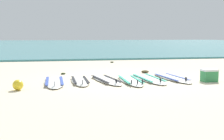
# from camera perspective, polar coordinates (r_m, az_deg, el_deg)

# --- Properties ---
(ground_plane) EXTENTS (80.00, 80.00, 0.00)m
(ground_plane) POSITION_cam_1_polar(r_m,az_deg,el_deg) (9.37, 1.99, -1.74)
(ground_plane) COLOR beige
(sea) EXTENTS (80.00, 60.00, 0.10)m
(sea) POSITION_cam_1_polar(r_m,az_deg,el_deg) (46.02, -8.15, 5.09)
(sea) COLOR teal
(sea) RESTS_ON ground
(surfboard_0) EXTENTS (0.61, 2.32, 0.18)m
(surfboard_0) POSITION_cam_1_polar(r_m,az_deg,el_deg) (8.72, -11.17, -2.27)
(surfboard_0) COLOR white
(surfboard_0) RESTS_ON ground
(surfboard_1) EXTENTS (0.53, 2.02, 0.18)m
(surfboard_1) POSITION_cam_1_polar(r_m,az_deg,el_deg) (8.80, -6.26, -2.10)
(surfboard_1) COLOR silver
(surfboard_1) RESTS_ON ground
(surfboard_2) EXTENTS (0.93, 2.30, 0.18)m
(surfboard_2) POSITION_cam_1_polar(r_m,az_deg,el_deg) (8.95, -1.19, -1.91)
(surfboard_2) COLOR white
(surfboard_2) RESTS_ON ground
(surfboard_3) EXTENTS (0.62, 2.27, 0.18)m
(surfboard_3) POSITION_cam_1_polar(r_m,az_deg,el_deg) (8.85, 3.60, -2.02)
(surfboard_3) COLOR silver
(surfboard_3) RESTS_ON ground
(surfboard_4) EXTENTS (0.75, 2.48, 0.18)m
(surfboard_4) POSITION_cam_1_polar(r_m,az_deg,el_deg) (9.26, 7.10, -1.66)
(surfboard_4) COLOR white
(surfboard_4) RESTS_ON ground
(surfboard_5) EXTENTS (0.78, 2.35, 0.18)m
(surfboard_5) POSITION_cam_1_polar(r_m,az_deg,el_deg) (9.55, 11.53, -1.49)
(surfboard_5) COLOR silver
(surfboard_5) RESTS_ON ground
(cooler_box) EXTENTS (0.48, 0.35, 0.38)m
(cooler_box) POSITION_cam_1_polar(r_m,az_deg,el_deg) (9.27, 18.44, -0.98)
(cooler_box) COLOR #338C4C
(cooler_box) RESTS_ON ground
(beach_ball) EXTENTS (0.27, 0.27, 0.27)m
(beach_ball) POSITION_cam_1_polar(r_m,az_deg,el_deg) (7.80, -17.88, -2.81)
(beach_ball) COLOR yellow
(beach_ball) RESTS_ON ground
(seaweed_clump_near_shoreline) EXTENTS (0.18, 0.15, 0.06)m
(seaweed_clump_near_shoreline) POSITION_cam_1_polar(r_m,az_deg,el_deg) (14.82, -0.01, 1.55)
(seaweed_clump_near_shoreline) COLOR #2D381E
(seaweed_clump_near_shoreline) RESTS_ON ground
(seaweed_clump_mid_sand) EXTENTS (0.29, 0.23, 0.10)m
(seaweed_clump_mid_sand) POSITION_cam_1_polar(r_m,az_deg,el_deg) (10.90, 6.46, -0.31)
(seaweed_clump_mid_sand) COLOR #4C4228
(seaweed_clump_mid_sand) RESTS_ON ground
(seaweed_clump_by_the_boards) EXTENTS (0.17, 0.14, 0.06)m
(seaweed_clump_by_the_boards) POSITION_cam_1_polar(r_m,az_deg,el_deg) (10.56, -9.51, -0.70)
(seaweed_clump_by_the_boards) COLOR #2D381E
(seaweed_clump_by_the_boards) RESTS_ON ground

